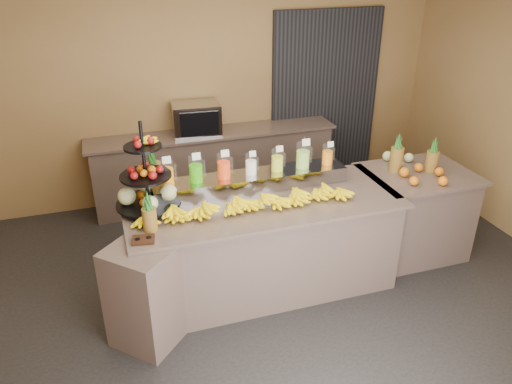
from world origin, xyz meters
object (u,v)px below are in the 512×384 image
condiment_caddy (143,240)px  oven_warmer (196,119)px  pitcher_tray (251,181)px  fruit_stand (151,186)px  banana_heap (250,201)px  right_fruit_pile (418,168)px

condiment_caddy → oven_warmer: (0.91, 2.31, 0.18)m
pitcher_tray → fruit_stand: 0.95m
fruit_stand → oven_warmer: size_ratio=1.40×
pitcher_tray → condiment_caddy: bearing=-149.6°
pitcher_tray → banana_heap: size_ratio=0.92×
right_fruit_pile → pitcher_tray: bearing=172.1°
condiment_caddy → right_fruit_pile: size_ratio=0.35×
pitcher_tray → banana_heap: (-0.12, -0.37, -0.00)m
banana_heap → right_fruit_pile: (1.80, 0.14, 0.01)m
banana_heap → condiment_caddy: 1.00m
fruit_stand → banana_heap: bearing=-36.3°
condiment_caddy → oven_warmer: bearing=68.4°
condiment_caddy → oven_warmer: 2.49m
pitcher_tray → fruit_stand: bearing=-174.6°
fruit_stand → condiment_caddy: fruit_stand is taller
pitcher_tray → condiment_caddy: size_ratio=10.75×
oven_warmer → fruit_stand: bearing=-109.4°
pitcher_tray → oven_warmer: 1.68m
pitcher_tray → fruit_stand: size_ratio=2.33×
condiment_caddy → banana_heap: bearing=15.6°
pitcher_tray → fruit_stand: fruit_stand is taller
banana_heap → condiment_caddy: bearing=-164.4°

